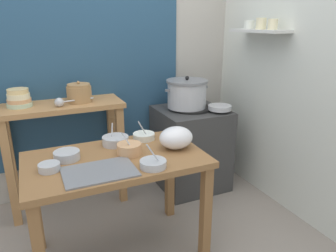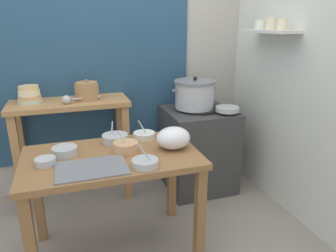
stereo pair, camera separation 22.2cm
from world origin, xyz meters
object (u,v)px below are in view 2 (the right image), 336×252
(prep_table, at_px, (113,170))
(prep_bowl_2, at_px, (144,135))
(wide_pan, at_px, (227,109))
(prep_bowl_4, at_px, (115,138))
(serving_tray, at_px, (92,168))
(bowl_stack_enamel, at_px, (29,95))
(stove_block, at_px, (198,149))
(ladle, at_px, (68,100))
(prep_bowl_0, at_px, (126,147))
(prep_bowl_1, at_px, (65,151))
(steamer_pot, at_px, (195,94))
(prep_bowl_3, at_px, (145,163))
(prep_bowl_5, at_px, (45,161))
(back_shelf_table, at_px, (72,126))
(plastic_bag, at_px, (173,138))
(clay_pot, at_px, (87,91))

(prep_table, distance_m, prep_bowl_2, 0.38)
(wide_pan, distance_m, prep_bowl_4, 1.07)
(prep_table, relative_size, prep_bowl_2, 7.05)
(wide_pan, bearing_deg, serving_tray, -151.59)
(bowl_stack_enamel, bearing_deg, serving_tray, -69.37)
(stove_block, bearing_deg, prep_bowl_2, -144.58)
(ladle, height_order, prep_bowl_0, ladle)
(stove_block, bearing_deg, prep_bowl_0, -140.49)
(prep_bowl_0, xyz_separation_m, prep_bowl_1, (-0.38, 0.08, -0.01))
(steamer_pot, bearing_deg, prep_bowl_3, -127.10)
(prep_bowl_5, bearing_deg, prep_bowl_2, 20.75)
(serving_tray, relative_size, prep_bowl_5, 3.32)
(prep_bowl_0, relative_size, prep_bowl_4, 0.87)
(back_shelf_table, xyz_separation_m, prep_bowl_3, (0.38, -1.03, 0.07))
(back_shelf_table, xyz_separation_m, steamer_pot, (1.07, -0.11, 0.23))
(steamer_pot, bearing_deg, plastic_bag, -122.27)
(stove_block, xyz_separation_m, ladle, (-1.12, 0.03, 0.55))
(stove_block, xyz_separation_m, prep_bowl_5, (-1.29, -0.70, 0.36))
(serving_tray, relative_size, prep_bowl_1, 2.55)
(plastic_bag, xyz_separation_m, prep_bowl_2, (-0.14, 0.25, -0.05))
(prep_bowl_5, bearing_deg, serving_tray, -29.35)
(steamer_pot, relative_size, plastic_bag, 1.85)
(ladle, distance_m, prep_bowl_2, 0.72)
(wide_pan, relative_size, prep_bowl_5, 1.70)
(prep_bowl_3, bearing_deg, prep_bowl_1, 144.04)
(back_shelf_table, xyz_separation_m, serving_tray, (0.08, -0.97, 0.05))
(steamer_pot, xyz_separation_m, bowl_stack_enamel, (-1.37, 0.15, 0.06))
(back_shelf_table, bearing_deg, stove_block, -6.66)
(prep_table, bearing_deg, prep_bowl_2, 39.49)
(plastic_bag, bearing_deg, wide_pan, 37.26)
(bowl_stack_enamel, xyz_separation_m, prep_bowl_2, (0.79, -0.61, -0.22))
(prep_bowl_2, xyz_separation_m, prep_bowl_5, (-0.66, -0.25, -0.00))
(stove_block, height_order, steamer_pot, steamer_pot)
(prep_bowl_2, height_order, prep_bowl_4, prep_bowl_4)
(ladle, bearing_deg, stove_block, -1.78)
(bowl_stack_enamel, xyz_separation_m, serving_tray, (0.38, -1.00, -0.24))
(bowl_stack_enamel, bearing_deg, prep_bowl_5, -81.72)
(clay_pot, xyz_separation_m, prep_bowl_1, (-0.21, -0.71, -0.22))
(prep_bowl_2, bearing_deg, prep_bowl_3, -103.57)
(steamer_pot, xyz_separation_m, ladle, (-1.08, 0.01, 0.03))
(serving_tray, relative_size, plastic_bag, 1.76)
(prep_table, height_order, serving_tray, serving_tray)
(prep_bowl_3, relative_size, prep_bowl_5, 1.33)
(prep_table, height_order, bowl_stack_enamel, bowl_stack_enamel)
(ladle, distance_m, serving_tray, 0.90)
(prep_bowl_3, bearing_deg, prep_bowl_4, 103.18)
(clay_pot, xyz_separation_m, wide_pan, (1.15, -0.31, -0.17))
(serving_tray, bearing_deg, prep_bowl_2, 43.86)
(stove_block, relative_size, prep_bowl_4, 4.34)
(prep_table, height_order, wide_pan, wide_pan)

